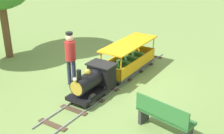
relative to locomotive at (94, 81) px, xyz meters
The scene contains 6 objects.
ground_plane 1.00m from the locomotive, 90.00° to the right, with size 60.00×60.00×0.00m, color #75934C.
track 1.12m from the locomotive, 90.00° to the right, with size 0.79×6.05×0.04m.
locomotive is the anchor object (origin of this frame).
passenger_car 1.92m from the locomotive, 90.00° to the right, with size 0.85×2.35×0.97m.
conductor_person 1.09m from the locomotive, 12.78° to the right, with size 0.30×0.30×1.62m.
park_bench 2.30m from the locomotive, 166.99° to the left, with size 1.35×0.63×0.82m.
Camera 1 is at (-4.09, 6.35, 3.78)m, focal length 45.31 mm.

